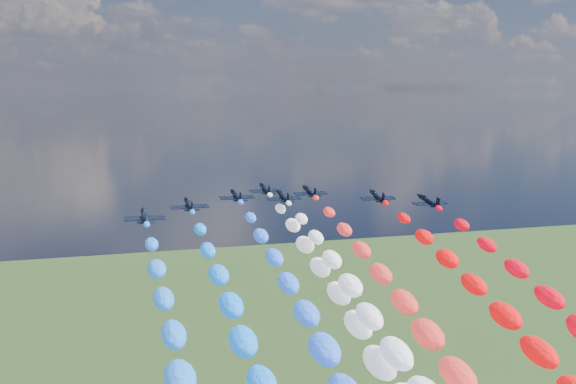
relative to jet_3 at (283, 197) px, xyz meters
name	(u,v)px	position (x,y,z in m)	size (l,w,h in m)	color
jet_0	(145,216)	(-31.86, -15.68, 0.00)	(7.76, 10.41, 2.29)	black
jet_1	(189,205)	(-21.80, -4.89, 0.00)	(7.76, 10.41, 2.29)	black
jet_2	(236,196)	(-9.77, 4.30, 0.00)	(7.76, 10.41, 2.29)	black
jet_3	(283,197)	(0.00, 0.00, 0.00)	(7.76, 10.41, 2.29)	black
jet_4	(265,189)	(-0.83, 12.86, 0.00)	(7.76, 10.41, 2.29)	black
trail_4	(369,356)	(-0.83, -51.57, -17.67)	(5.85, 125.99, 39.70)	white
jet_5	(310,192)	(8.10, 5.61, 0.00)	(7.76, 10.41, 2.29)	black
trail_5	(442,368)	(8.10, -58.82, -17.67)	(5.85, 125.99, 39.70)	red
jet_6	(377,196)	(20.39, -5.55, 0.00)	(7.76, 10.41, 2.29)	black
jet_7	(429,201)	(28.22, -15.05, 0.00)	(7.76, 10.41, 2.29)	black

